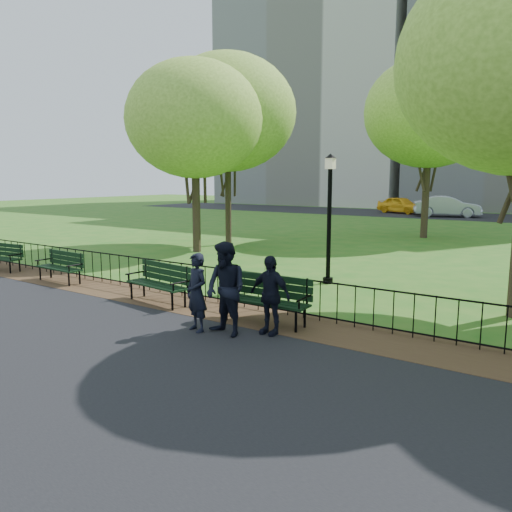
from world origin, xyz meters
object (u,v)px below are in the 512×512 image
Objects in this scene: sedan_silver at (447,206)px; park_bench_main at (249,290)px; person_mid at (226,289)px; taxi at (401,205)px; park_bench_left_b at (62,263)px; person_left at (197,292)px; person_right at (270,295)px; park_bench_left_c at (2,254)px; lamppost at (329,214)px; park_bench_left_a at (161,279)px; tree_far_c at (430,112)px; tree_near_w at (195,119)px; tree_mid_w at (227,113)px.

park_bench_main is at bearing 166.88° from sedan_silver.
person_mid reaches higher than taxi.
person_left is at bearing -9.67° from park_bench_left_b.
person_left is 0.32× the size of sedan_silver.
person_right is (0.65, 0.56, -0.14)m from person_mid.
lamppost is at bearing 17.34° from park_bench_left_c.
person_left reaches higher than park_bench_left_c.
park_bench_main is 1.10m from person_mid.
park_bench_left_a is at bearing 169.83° from person_mid.
sedan_silver is (-1.16, 32.20, 0.22)m from park_bench_left_a.
park_bench_main is 2.71m from park_bench_left_a.
person_right is (3.55, -0.56, 0.18)m from park_bench_left_a.
person_mid reaches higher than sedan_silver.
park_bench_main is 1.31× the size of person_left.
lamppost is at bearing 167.23° from sedan_silver.
tree_far_c reaches higher than taxi.
taxi is at bearing 46.19° from sedan_silver.
park_bench_left_b is at bearing -174.98° from person_left.
park_bench_left_a is (-2.70, 0.06, -0.08)m from park_bench_main.
person_mid is 33.56m from sedan_silver.
lamppost is (-0.37, 4.51, 1.34)m from park_bench_main.
person_right is at bearing 51.54° from person_mid.
sedan_silver reaches higher than park_bench_left_a.
park_bench_left_c is 0.42× the size of taxi.
park_bench_left_b is 0.42× the size of taxi.
park_bench_main is at bearing 0.60° from park_bench_left_b.
person_mid is at bearing -45.89° from tree_near_w.
person_right is (1.22, -5.00, -1.24)m from lamppost.
tree_near_w is at bearing 148.29° from person_left.
tree_near_w is 12.16m from tree_far_c.
tree_mid_w is 5.42× the size of person_right.
person_mid is at bearing -85.24° from tree_far_c.
person_right is (8.56, -7.60, -4.57)m from tree_near_w.
park_bench_left_a is 7.49m from park_bench_left_c.
park_bench_left_a is 4.22m from park_bench_left_b.
tree_far_c is (8.86, 17.22, 5.72)m from park_bench_left_c.
person_mid is (8.16, -10.63, -4.96)m from tree_mid_w.
lamppost is (2.34, 4.45, 1.42)m from park_bench_left_a.
lamppost is 0.44× the size of tree_mid_w.
tree_far_c reaches higher than lamppost.
park_bench_left_b is 0.47× the size of lamppost.
sedan_silver is at bearing 100.73° from person_right.
park_bench_left_a is at bearing -151.62° from taxi.
park_bench_main is 0.49× the size of taxi.
lamppost is 28.00m from sedan_silver.
park_bench_left_b is (-4.22, 0.15, -0.05)m from park_bench_left_a.
lamppost is 8.48m from tree_near_w.
park_bench_left_c is 0.35× the size of sedan_silver.
tree_near_w reaches higher than park_bench_main.
tree_far_c reaches higher than park_bench_left_b.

